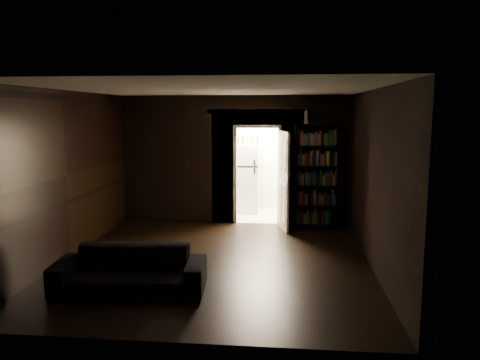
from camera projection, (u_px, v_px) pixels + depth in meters
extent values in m
plane|color=black|center=(216.00, 262.00, 7.71)|extent=(5.50, 5.50, 0.00)
cube|color=black|center=(180.00, 159.00, 10.38)|extent=(2.55, 0.10, 2.80)
cube|color=black|center=(314.00, 161.00, 10.09)|extent=(1.55, 0.10, 2.80)
cube|color=black|center=(258.00, 112.00, 10.06)|extent=(0.90, 0.10, 0.70)
cube|color=black|center=(66.00, 175.00, 7.75)|extent=(0.02, 5.50, 2.80)
cube|color=black|center=(374.00, 180.00, 7.26)|extent=(0.02, 5.50, 2.80)
cube|color=black|center=(175.00, 215.00, 4.80)|extent=(5.00, 0.02, 2.80)
cube|color=beige|center=(215.00, 89.00, 7.30)|extent=(5.00, 5.50, 0.02)
cube|color=white|center=(257.00, 176.00, 10.20)|extent=(1.04, 0.06, 2.17)
cube|color=#BDB8A5|center=(259.00, 216.00, 11.26)|extent=(2.20, 1.80, 0.10)
cube|color=beige|center=(261.00, 161.00, 11.91)|extent=(2.20, 0.10, 2.40)
cube|color=beige|center=(216.00, 164.00, 11.18)|extent=(0.10, 1.60, 2.40)
cube|color=beige|center=(304.00, 165.00, 10.97)|extent=(0.10, 1.60, 2.40)
cube|color=beige|center=(260.00, 112.00, 10.90)|extent=(2.20, 1.80, 0.10)
cube|color=#CA6C77|center=(262.00, 121.00, 11.71)|extent=(2.00, 0.04, 0.26)
imported|color=black|center=(130.00, 263.00, 6.39)|extent=(2.11, 1.03, 0.79)
cube|color=black|center=(316.00, 176.00, 9.88)|extent=(0.95, 0.65, 2.20)
cube|color=white|center=(244.00, 178.00, 11.54)|extent=(0.92, 0.89, 1.65)
cube|color=white|center=(283.00, 181.00, 9.73)|extent=(0.26, 0.84, 2.05)
cube|color=silver|center=(306.00, 116.00, 9.80)|extent=(0.14, 0.14, 0.33)
cube|color=black|center=(248.00, 139.00, 11.43)|extent=(0.66, 0.17, 0.26)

